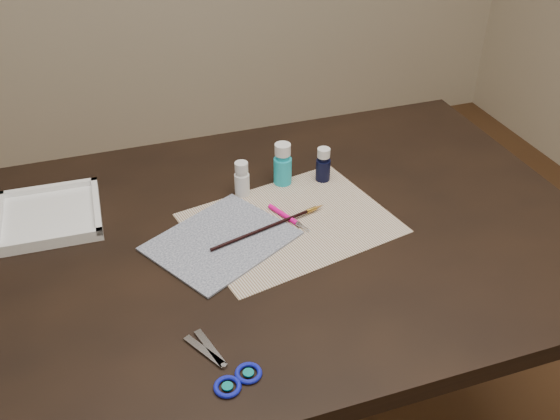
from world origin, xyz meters
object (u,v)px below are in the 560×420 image
object	(u,v)px
paint_bottle_cyan	(283,164)
palette_tray	(49,215)
canvas	(221,241)
paint_bottle_navy	(323,165)
paint_bottle_white	(242,179)
scissors	(215,362)
paper	(291,223)

from	to	relation	value
paint_bottle_cyan	palette_tray	size ratio (longest dim) A/B	0.48
canvas	palette_tray	size ratio (longest dim) A/B	1.26
paint_bottle_cyan	paint_bottle_navy	size ratio (longest dim) A/B	1.23
canvas	paint_bottle_cyan	bearing A→B (deg)	42.11
paint_bottle_white	palette_tray	size ratio (longest dim) A/B	0.39
paint_bottle_navy	palette_tray	distance (m)	0.61
canvas	paint_bottle_white	size ratio (longest dim) A/B	3.23
paint_bottle_navy	paint_bottle_cyan	bearing A→B (deg)	169.64
canvas	paint_bottle_cyan	xyz separation A→B (m)	(0.19, 0.17, 0.05)
scissors	paper	bearing A→B (deg)	-65.79
paint_bottle_cyan	paint_bottle_navy	world-z (taller)	paint_bottle_cyan
canvas	scissors	distance (m)	0.32
paint_bottle_white	paint_bottle_navy	size ratio (longest dim) A/B	1.00
paint_bottle_cyan	canvas	bearing A→B (deg)	-137.89
paint_bottle_white	paint_bottle_cyan	xyz separation A→B (m)	(0.10, 0.02, 0.01)
paint_bottle_navy	scissors	world-z (taller)	paint_bottle_navy
paint_bottle_navy	palette_tray	world-z (taller)	paint_bottle_navy
paint_bottle_white	scissors	xyz separation A→B (m)	(-0.18, -0.46, -0.04)
canvas	scissors	xyz separation A→B (m)	(-0.09, -0.31, 0.00)
paper	scissors	size ratio (longest dim) A/B	2.42
canvas	paint_bottle_white	xyz separation A→B (m)	(0.09, 0.15, 0.04)
palette_tray	paper	bearing A→B (deg)	-20.12
paper	palette_tray	xyz separation A→B (m)	(-0.48, 0.18, 0.01)
scissors	paint_bottle_white	bearing A→B (deg)	-49.74
canvas	paint_bottle_white	bearing A→B (deg)	60.30
scissors	palette_tray	distance (m)	0.55
paint_bottle_navy	canvas	bearing A→B (deg)	-151.32
paint_bottle_cyan	scissors	distance (m)	0.55
paint_bottle_cyan	paint_bottle_navy	distance (m)	0.09
palette_tray	paint_bottle_navy	bearing A→B (deg)	-3.50
paint_bottle_white	paint_bottle_navy	xyz separation A→B (m)	(0.19, -0.00, 0.00)
paper	palette_tray	bearing A→B (deg)	159.88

